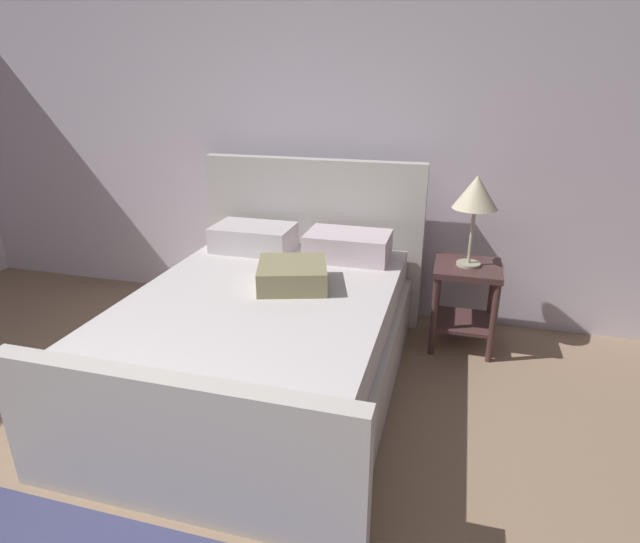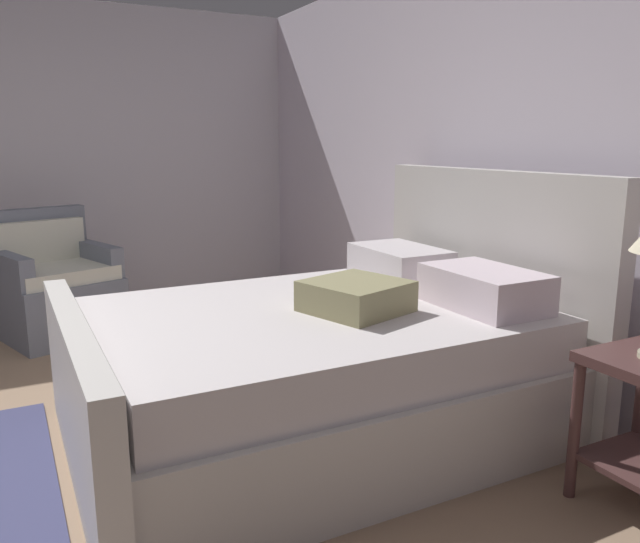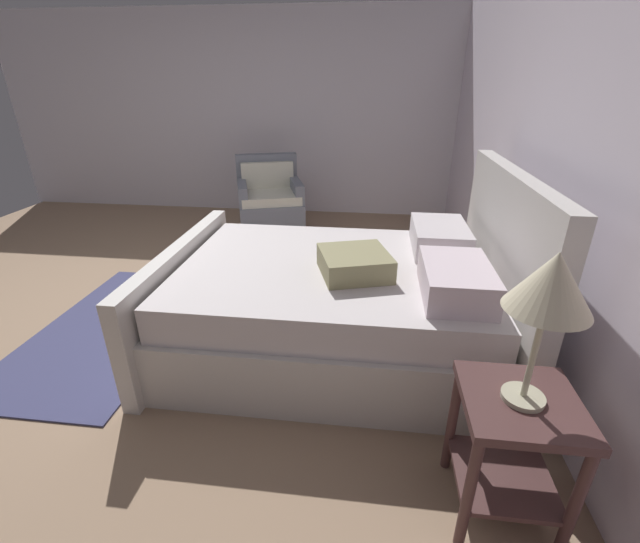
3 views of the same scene
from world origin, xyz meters
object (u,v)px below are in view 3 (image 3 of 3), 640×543
Objects in this scene: nightstand_right at (512,437)px; table_lamp_right at (551,286)px; bed at (341,301)px; armchair at (270,205)px.

table_lamp_right reaches higher than nightstand_right.
bed reaches higher than nightstand_right.
bed reaches higher than table_lamp_right.
armchair is (-3.40, -1.80, -0.74)m from table_lamp_right.
bed is 1.57m from table_lamp_right.
armchair is (-3.40, -1.80, -0.06)m from nightstand_right.
table_lamp_right is at bearing 27.86° from armchair.
table_lamp_right is 3.92m from armchair.
nightstand_right is 3.85m from armchair.
nightstand_right is (1.15, 0.78, 0.05)m from bed.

